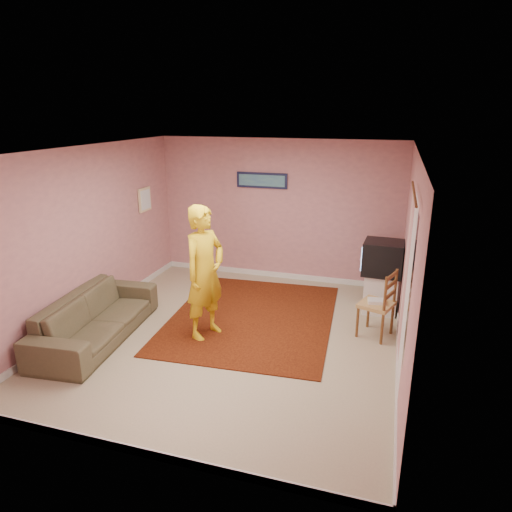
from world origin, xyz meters
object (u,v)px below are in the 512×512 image
(tv_cabinet, at_px, (380,293))
(chair_a, at_px, (383,263))
(sofa, at_px, (96,317))
(crt_tv, at_px, (383,258))
(person, at_px, (205,273))
(chair_b, at_px, (377,296))

(tv_cabinet, height_order, chair_a, chair_a)
(tv_cabinet, bearing_deg, sofa, -151.01)
(crt_tv, xyz_separation_m, person, (-2.32, -1.54, 0.04))
(crt_tv, height_order, sofa, crt_tv)
(tv_cabinet, height_order, sofa, sofa)
(crt_tv, relative_size, chair_b, 1.14)
(tv_cabinet, bearing_deg, person, -146.54)
(chair_b, bearing_deg, sofa, -52.61)
(crt_tv, xyz_separation_m, chair_b, (-0.03, -0.86, -0.30))
(crt_tv, distance_m, chair_b, 0.91)
(tv_cabinet, relative_size, chair_a, 1.23)
(tv_cabinet, relative_size, chair_b, 1.14)
(tv_cabinet, xyz_separation_m, sofa, (-3.75, -2.08, 0.00))
(chair_b, bearing_deg, crt_tv, -162.42)
(tv_cabinet, height_order, chair_b, chair_b)
(tv_cabinet, xyz_separation_m, person, (-2.32, -1.54, 0.62))
(tv_cabinet, bearing_deg, chair_b, -92.08)
(chair_a, bearing_deg, tv_cabinet, -96.51)
(chair_b, xyz_separation_m, sofa, (-3.72, -1.22, -0.28))
(tv_cabinet, height_order, person, person)
(crt_tv, bearing_deg, person, -143.19)
(chair_b, height_order, person, person)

